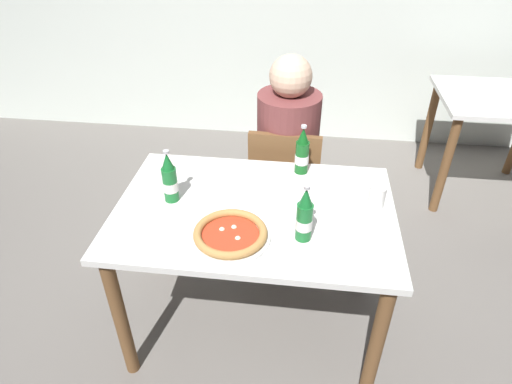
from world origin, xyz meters
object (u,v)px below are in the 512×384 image
at_px(chair_behind_table, 285,183).
at_px(napkin_with_cutlery, 256,193).
at_px(dining_table_main, 255,229).
at_px(dining_table_background, 496,118).
at_px(pizza_margherita_near, 230,234).
at_px(beer_bottle_left, 302,153).
at_px(paper_cup, 377,196).
at_px(beer_bottle_center, 305,217).
at_px(diner_seated, 287,164).
at_px(beer_bottle_right, 170,180).

xyz_separation_m(chair_behind_table, napkin_with_cutlery, (-0.11, -0.50, 0.27)).
height_order(dining_table_main, napkin_with_cutlery, napkin_with_cutlery).
distance_m(dining_table_background, pizza_margherita_near, 2.25).
relative_size(dining_table_background, napkin_with_cutlery, 4.08).
xyz_separation_m(beer_bottle_left, paper_cup, (0.33, -0.23, -0.06)).
height_order(beer_bottle_left, beer_bottle_center, same).
distance_m(beer_bottle_left, beer_bottle_center, 0.49).
relative_size(dining_table_main, diner_seated, 0.99).
distance_m(dining_table_background, paper_cup, 1.65).
relative_size(diner_seated, napkin_with_cutlery, 6.16).
bearing_deg(chair_behind_table, pizza_margherita_near, 80.87).
height_order(dining_table_main, chair_behind_table, chair_behind_table).
xyz_separation_m(dining_table_main, beer_bottle_center, (0.21, -0.17, 0.22)).
bearing_deg(dining_table_background, beer_bottle_center, -128.41).
bearing_deg(paper_cup, dining_table_main, -170.30).
bearing_deg(beer_bottle_right, dining_table_main, -2.88).
height_order(diner_seated, beer_bottle_center, diner_seated).
height_order(chair_behind_table, dining_table_background, chair_behind_table).
xyz_separation_m(beer_bottle_left, beer_bottle_center, (0.03, -0.49, 0.00)).
xyz_separation_m(diner_seated, beer_bottle_right, (-0.47, -0.64, 0.27)).
bearing_deg(paper_cup, beer_bottle_left, 145.07).
relative_size(diner_seated, beer_bottle_right, 4.89).
distance_m(beer_bottle_left, beer_bottle_right, 0.63).
bearing_deg(pizza_margherita_near, dining_table_background, 46.56).
bearing_deg(napkin_with_cutlery, chair_behind_table, 78.10).
bearing_deg(paper_cup, diner_seated, 126.15).
xyz_separation_m(chair_behind_table, paper_cup, (0.42, -0.52, 0.32)).
distance_m(pizza_margherita_near, beer_bottle_center, 0.30).
bearing_deg(paper_cup, beer_bottle_right, -175.49).
distance_m(diner_seated, dining_table_background, 1.57).
distance_m(chair_behind_table, diner_seated, 0.11).
bearing_deg(dining_table_main, chair_behind_table, 80.91).
xyz_separation_m(beer_bottle_center, beer_bottle_right, (-0.58, 0.19, 0.00)).
xyz_separation_m(dining_table_main, dining_table_background, (1.47, 1.42, -0.04)).
height_order(dining_table_background, paper_cup, paper_cup).
relative_size(dining_table_main, paper_cup, 12.63).
bearing_deg(diner_seated, pizza_margherita_near, -101.02).
distance_m(beer_bottle_left, napkin_with_cutlery, 0.31).
bearing_deg(chair_behind_table, beer_bottle_left, 109.31).
height_order(chair_behind_table, beer_bottle_center, beer_bottle_center).
xyz_separation_m(chair_behind_table, dining_table_background, (1.37, 0.81, 0.11)).
bearing_deg(beer_bottle_center, beer_bottle_right, 162.26).
height_order(diner_seated, beer_bottle_left, diner_seated).
bearing_deg(beer_bottle_center, diner_seated, 97.77).
bearing_deg(chair_behind_table, diner_seated, -90.94).
height_order(pizza_margherita_near, beer_bottle_left, beer_bottle_left).
distance_m(pizza_margherita_near, beer_bottle_left, 0.59).
xyz_separation_m(pizza_margherita_near, beer_bottle_center, (0.28, 0.04, 0.08)).
xyz_separation_m(chair_behind_table, pizza_margherita_near, (-0.17, -0.82, 0.29)).
relative_size(pizza_margherita_near, beer_bottle_left, 1.27).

